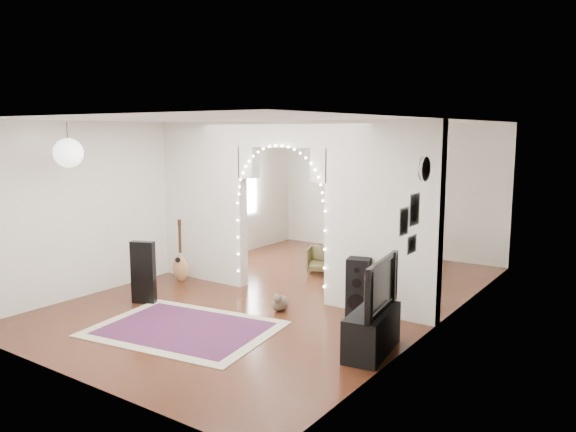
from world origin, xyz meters
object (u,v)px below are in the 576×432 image
Objects in this scene: floor_speaker at (359,287)px; dining_table at (373,225)px; acoustic_guitar at (180,258)px; media_console at (372,332)px; dining_chair_right at (348,266)px; bookcase at (358,216)px; dining_chair_left at (322,260)px.

floor_speaker is 3.65m from dining_table.
acoustic_guitar is 3.97m from dining_table.
media_console is (4.09, -0.97, -0.15)m from acoustic_guitar.
media_console reaches higher than dining_chair_right.
acoustic_guitar is 0.59× the size of bookcase.
dining_chair_right is (0.62, -0.13, -0.02)m from dining_chair_left.
floor_speaker is 1.73× the size of dining_chair_right.
acoustic_guitar reaches higher than floor_speaker.
bookcase is at bearing 102.13° from floor_speaker.
dining_table is 1.78m from dining_chair_right.
bookcase reaches higher than floor_speaker.
dining_table is at bearing -42.39° from bookcase.
dining_chair_left is at bearing -87.02° from bookcase.
acoustic_guitar is at bearing 166.40° from floor_speaker.
media_console is at bearing -71.29° from floor_speaker.
bookcase is 3.05× the size of dining_chair_left.
media_console is 5.59m from bookcase.
floor_speaker reaches higher than dining_chair_left.
floor_speaker is at bearing -14.07° from acoustic_guitar.
acoustic_guitar reaches higher than dining_table.
media_console is 2.13× the size of dining_chair_right.
dining_chair_right is (0.91, -2.09, -0.55)m from bookcase.
bookcase is at bearing 54.49° from acoustic_guitar.
dining_table is at bearing 107.91° from media_console.
bookcase is 2.05m from dining_chair_left.
floor_speaker reaches higher than dining_chair_right.
media_console is 4.97m from dining_table.
acoustic_guitar is at bearing -114.81° from bookcase.
acoustic_guitar is 3.34m from floor_speaker.
acoustic_guitar reaches higher than dining_chair_left.
bookcase reaches higher than media_console.
acoustic_guitar is at bearing -107.00° from dining_table.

